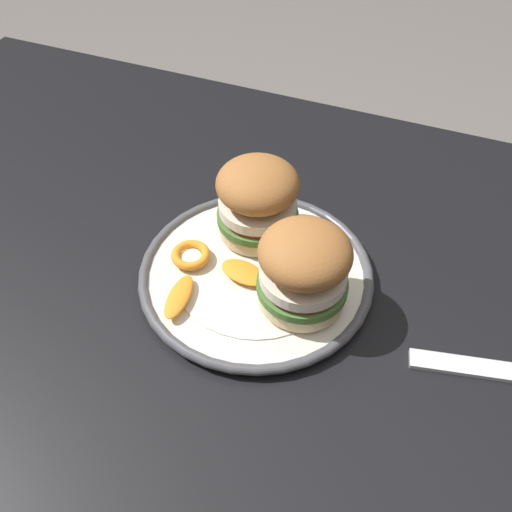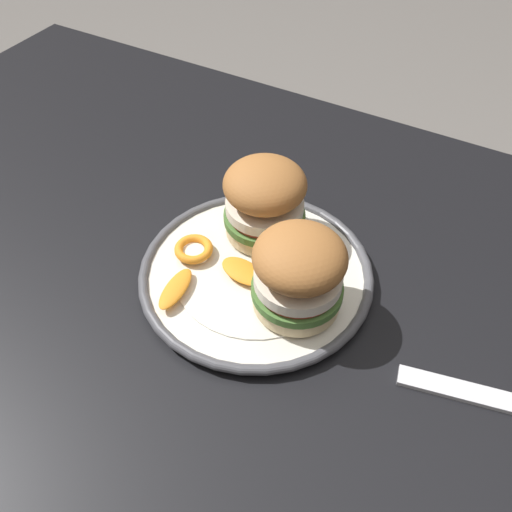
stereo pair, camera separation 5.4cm
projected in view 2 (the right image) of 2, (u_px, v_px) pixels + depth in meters
ground_plane at (225, 504)px, 1.18m from camera, size 8.00×8.00×0.00m
dining_table at (204, 338)px, 0.71m from camera, size 1.32×0.91×0.74m
dinner_plate at (256, 273)px, 0.64m from camera, size 0.28×0.28×0.02m
sandwich_half_left at (265, 199)px, 0.65m from camera, size 0.14×0.14×0.10m
sandwich_half_right at (299, 272)px, 0.57m from camera, size 0.14×0.14×0.10m
orange_peel_curled at (194, 249)px, 0.65m from camera, size 0.06×0.06×0.01m
orange_peel_strip_long at (176, 289)px, 0.61m from camera, size 0.03×0.07×0.01m
orange_peel_strip_short at (243, 271)px, 0.63m from camera, size 0.06×0.04×0.01m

